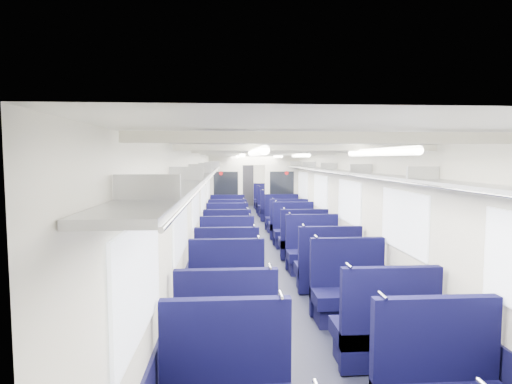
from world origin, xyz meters
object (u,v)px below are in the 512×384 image
Objects in this scene: seat_4 at (227,338)px; bulkhead at (254,190)px; seat_25 at (269,204)px; seat_21 at (275,211)px; end_door at (245,184)px; seat_17 at (288,226)px; seat_5 at (384,334)px; seat_19 at (282,220)px; seat_15 at (294,233)px; seat_9 at (327,270)px; seat_7 at (349,295)px; seat_8 at (227,272)px; seat_24 at (228,204)px; seat_10 at (227,258)px; seat_12 at (227,243)px; seat_23 at (271,207)px; seat_14 at (227,235)px; seat_6 at (227,297)px; seat_13 at (303,243)px; seat_26 at (228,202)px; seat_16 at (227,227)px; seat_22 at (228,207)px; seat_11 at (313,254)px; seat_18 at (227,221)px; seat_20 at (228,212)px.

bulkhead is at bearing 84.52° from seat_4.
seat_21 is at bearing -90.00° from seat_25.
end_door is 1.74× the size of seat_17.
seat_5 is 1.00× the size of seat_19.
seat_4 is 1.00× the size of seat_15.
seat_7 is at bearing -90.00° from seat_9.
seat_8 is 10.08m from seat_24.
seat_7 is 1.00× the size of seat_25.
seat_10 is 1.32m from seat_12.
seat_23 is at bearing 72.95° from bulkhead.
seat_7 is 1.00× the size of seat_17.
seat_4 is 3.44m from seat_10.
seat_10 is 2.31m from seat_14.
seat_14 is (0.00, 4.51, 0.00)m from seat_6.
bulkhead is 3.14m from seat_14.
seat_13 is 1.98m from seat_14.
seat_8 is at bearing -90.00° from seat_26.
seat_13 is 8.05m from seat_24.
seat_16 is (-1.66, 4.50, 0.00)m from seat_9.
seat_12 is (-0.83, -10.21, -0.65)m from end_door.
seat_23 is 2.05m from seat_24.
seat_22 is at bearing -90.00° from seat_26.
seat_11 is 1.00× the size of seat_17.
seat_9 and seat_18 have the same top height.
seat_6 is 1.00× the size of seat_24.
seat_4 and seat_11 have the same top height.
seat_13 is 3.48m from seat_19.
seat_7 and seat_16 have the same top height.
seat_10 is (-1.66, 0.99, 0.00)m from seat_9.
seat_17 is 4.44m from seat_23.
seat_17 is at bearing 34.93° from seat_14.
seat_17 and seat_22 have the same top height.
seat_6 is 2.19m from seat_10.
seat_7 and seat_26 have the same top height.
seat_23 is (1.66, 1.22, 0.00)m from seat_20.
seat_16 is 1.00× the size of seat_17.
seat_6 is 1.00× the size of seat_26.
seat_20 is at bearing -179.14° from seat_21.
seat_21 is (0.00, 6.56, 0.00)m from seat_11.
bulkhead reaches higher than end_door.
seat_14 is at bearing 127.75° from seat_11.
seat_14 and seat_15 have the same top height.
seat_16 is 5.60m from seat_24.
seat_6 is 1.00× the size of seat_23.
seat_16 is (0.00, 6.95, 0.00)m from seat_4.
seat_14 is 1.00× the size of seat_26.
seat_26 is at bearing 90.00° from seat_20.
seat_6 is 4.51m from seat_14.
end_door reaches higher than seat_5.
seat_26 is (-0.83, 4.85, -0.88)m from bulkhead.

